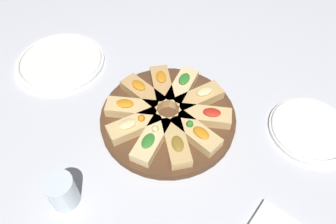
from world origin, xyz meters
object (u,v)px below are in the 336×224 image
(plate_left, at_px, (60,61))
(water_glass, at_px, (62,191))
(serving_board, at_px, (168,118))
(plate_right, at_px, (311,129))

(plate_left, height_order, water_glass, water_glass)
(plate_left, bearing_deg, serving_board, -16.39)
(serving_board, relative_size, plate_left, 1.32)
(serving_board, distance_m, water_glass, 0.31)
(serving_board, height_order, plate_right, serving_board)
(plate_left, bearing_deg, plate_right, -2.67)
(water_glass, bearing_deg, plate_left, 120.76)
(serving_board, relative_size, water_glass, 4.30)
(plate_left, xyz_separation_m, water_glass, (0.23, -0.38, 0.03))
(serving_board, bearing_deg, plate_left, 163.61)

